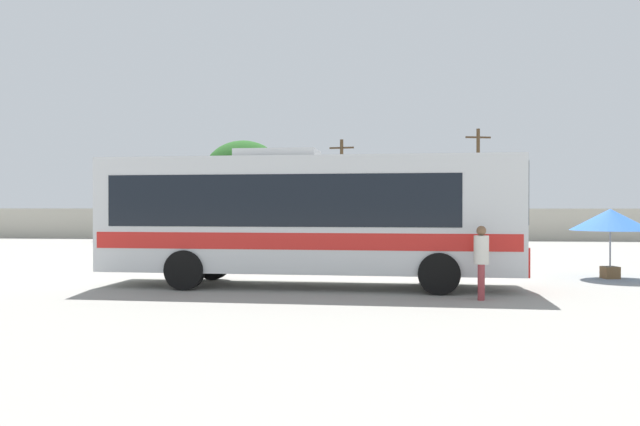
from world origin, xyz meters
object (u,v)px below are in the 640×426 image
(roadside_tree_midleft, at_px, (243,175))
(roadside_tree_left, at_px, (138,189))
(parked_car_leftmost_white, at_px, (134,229))
(vendor_umbrella_secondary_blue, at_px, (610,221))
(parked_car_second_white, at_px, (210,230))
(roadside_tree_midright, at_px, (392,182))
(utility_pole_far, at_px, (478,181))
(attendant_by_bus_door, at_px, (481,258))
(coach_bus_silver_red, at_px, (304,214))
(utility_pole_near, at_px, (342,186))

(roadside_tree_midleft, bearing_deg, roadside_tree_left, 177.44)
(roadside_tree_midleft, bearing_deg, parked_car_leftmost_white, -132.22)
(vendor_umbrella_secondary_blue, bearing_deg, parked_car_second_white, 133.73)
(roadside_tree_midleft, distance_m, roadside_tree_midright, 11.26)
(vendor_umbrella_secondary_blue, xyz_separation_m, roadside_tree_midright, (-6.42, 28.93, 2.34))
(roadside_tree_midleft, bearing_deg, utility_pole_far, -1.78)
(attendant_by_bus_door, distance_m, roadside_tree_left, 37.46)
(coach_bus_silver_red, bearing_deg, attendant_by_bus_door, -25.47)
(roadside_tree_midleft, bearing_deg, attendant_by_bus_door, -67.60)
(parked_car_leftmost_white, xyz_separation_m, parked_car_second_white, (5.28, -0.91, -0.00))
(utility_pole_near, bearing_deg, coach_bus_silver_red, -87.94)
(vendor_umbrella_secondary_blue, bearing_deg, utility_pole_far, 91.08)
(roadside_tree_left, height_order, roadside_tree_midleft, roadside_tree_midleft)
(parked_car_leftmost_white, height_order, utility_pole_far, utility_pole_far)
(roadside_tree_midleft, relative_size, roadside_tree_midright, 1.18)
(utility_pole_far, bearing_deg, roadside_tree_left, 177.97)
(parked_car_second_white, bearing_deg, coach_bus_silver_red, -67.91)
(parked_car_second_white, height_order, utility_pole_near, utility_pole_near)
(attendant_by_bus_door, height_order, utility_pole_near, utility_pole_near)
(vendor_umbrella_secondary_blue, xyz_separation_m, utility_pole_near, (-10.02, 25.80, 1.94))
(attendant_by_bus_door, relative_size, parked_car_second_white, 0.42)
(attendant_by_bus_door, xyz_separation_m, roadside_tree_midleft, (-12.65, 30.70, 3.57))
(coach_bus_silver_red, distance_m, roadside_tree_left, 33.27)
(utility_pole_far, relative_size, roadside_tree_midleft, 1.08)
(utility_pole_far, relative_size, roadside_tree_midright, 1.28)
(parked_car_leftmost_white, relative_size, roadside_tree_midleft, 0.66)
(attendant_by_bus_door, relative_size, roadside_tree_left, 0.34)
(roadside_tree_left, relative_size, roadside_tree_midright, 0.84)
(vendor_umbrella_secondary_blue, height_order, roadside_tree_midright, roadside_tree_midright)
(coach_bus_silver_red, relative_size, utility_pole_far, 1.48)
(attendant_by_bus_door, bearing_deg, parked_car_leftmost_white, 127.02)
(roadside_tree_midleft, bearing_deg, utility_pole_near, 0.90)
(roadside_tree_left, xyz_separation_m, roadside_tree_midleft, (8.13, -0.36, 0.99))
(parked_car_second_white, distance_m, roadside_tree_left, 11.15)
(attendant_by_bus_door, relative_size, utility_pole_near, 0.25)
(roadside_tree_left, bearing_deg, coach_bus_silver_red, -60.56)
(coach_bus_silver_red, distance_m, utility_pole_far, 29.39)
(attendant_by_bus_door, relative_size, vendor_umbrella_secondary_blue, 0.73)
(vendor_umbrella_secondary_blue, relative_size, utility_pole_near, 0.34)
(coach_bus_silver_red, xyz_separation_m, utility_pole_far, (8.51, 28.06, 2.00))
(utility_pole_near, relative_size, roadside_tree_midright, 1.18)
(roadside_tree_left, relative_size, roadside_tree_midleft, 0.71)
(roadside_tree_midright, bearing_deg, parked_car_leftmost_white, -149.89)
(parked_car_leftmost_white, relative_size, parked_car_second_white, 1.13)
(coach_bus_silver_red, relative_size, parked_car_leftmost_white, 2.43)
(coach_bus_silver_red, height_order, utility_pole_near, utility_pole_near)
(coach_bus_silver_red, relative_size, roadside_tree_left, 2.25)
(parked_car_second_white, relative_size, roadside_tree_midright, 0.69)
(utility_pole_far, distance_m, roadside_tree_midright, 7.04)
(roadside_tree_left, bearing_deg, roadside_tree_midright, 8.68)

